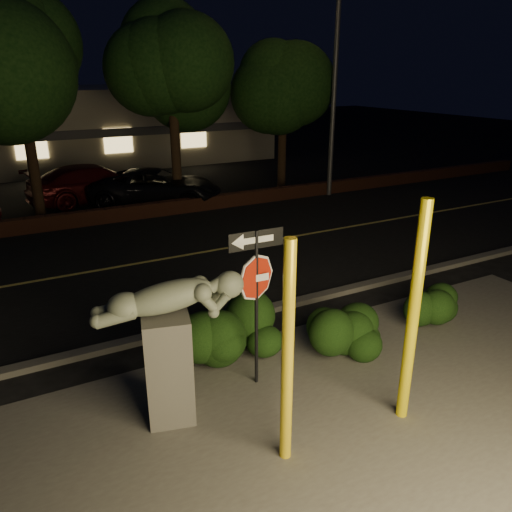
% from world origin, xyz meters
% --- Properties ---
extents(ground, '(90.00, 90.00, 0.00)m').
position_xyz_m(ground, '(0.00, 10.00, 0.00)').
color(ground, black).
rests_on(ground, ground).
extents(patio, '(14.00, 6.00, 0.02)m').
position_xyz_m(patio, '(0.00, -1.00, 0.01)').
color(patio, '#4C4944').
rests_on(patio, ground).
extents(road, '(80.00, 8.00, 0.01)m').
position_xyz_m(road, '(0.00, 7.00, 0.01)').
color(road, black).
rests_on(road, ground).
extents(lane_marking, '(80.00, 0.12, 0.00)m').
position_xyz_m(lane_marking, '(0.00, 7.00, 0.02)').
color(lane_marking, tan).
rests_on(lane_marking, road).
extents(curb, '(80.00, 0.25, 0.12)m').
position_xyz_m(curb, '(0.00, 2.90, 0.06)').
color(curb, '#4C4944').
rests_on(curb, ground).
extents(brick_wall, '(40.00, 0.35, 0.50)m').
position_xyz_m(brick_wall, '(0.00, 11.30, 0.25)').
color(brick_wall, '#462116').
rests_on(brick_wall, ground).
extents(parking_lot, '(40.00, 12.00, 0.01)m').
position_xyz_m(parking_lot, '(0.00, 17.00, 0.01)').
color(parking_lot, black).
rests_on(parking_lot, ground).
extents(building, '(22.00, 10.20, 4.00)m').
position_xyz_m(building, '(0.00, 24.99, 2.00)').
color(building, gray).
rests_on(building, ground).
extents(tree_far_b, '(5.20, 5.20, 8.41)m').
position_xyz_m(tree_far_b, '(-2.50, 13.20, 6.05)').
color(tree_far_b, black).
rests_on(tree_far_b, ground).
extents(tree_far_c, '(4.80, 4.80, 7.84)m').
position_xyz_m(tree_far_c, '(2.50, 12.80, 5.66)').
color(tree_far_c, black).
rests_on(tree_far_c, ground).
extents(tree_far_d, '(4.40, 4.40, 7.42)m').
position_xyz_m(tree_far_d, '(7.50, 13.30, 5.42)').
color(tree_far_d, black).
rests_on(tree_far_d, ground).
extents(yellow_pole_left, '(0.16, 0.16, 3.10)m').
position_xyz_m(yellow_pole_left, '(-0.92, -0.96, 1.55)').
color(yellow_pole_left, yellow).
rests_on(yellow_pole_left, ground).
extents(yellow_pole_right, '(0.17, 0.17, 3.35)m').
position_xyz_m(yellow_pole_right, '(1.07, -1.05, 1.68)').
color(yellow_pole_right, yellow).
rests_on(yellow_pole_right, ground).
extents(signpost, '(0.90, 0.09, 2.65)m').
position_xyz_m(signpost, '(-0.46, 0.72, 1.89)').
color(signpost, black).
rests_on(signpost, ground).
extents(sculpture, '(2.11, 1.02, 2.26)m').
position_xyz_m(sculpture, '(-1.95, 0.54, 1.39)').
color(sculpture, '#4C4944').
rests_on(sculpture, ground).
extents(hedge_center, '(2.35, 1.65, 1.11)m').
position_xyz_m(hedge_center, '(-0.43, 1.52, 0.56)').
color(hedge_center, black).
rests_on(hedge_center, ground).
extents(hedge_right, '(1.98, 1.49, 1.15)m').
position_xyz_m(hedge_right, '(1.41, 0.75, 0.58)').
color(hedge_right, black).
rests_on(hedge_right, ground).
extents(hedge_far_right, '(1.41, 1.05, 0.88)m').
position_xyz_m(hedge_far_right, '(3.51, 0.89, 0.44)').
color(hedge_far_right, black).
rests_on(hedge_far_right, ground).
extents(streetlight, '(1.42, 0.41, 9.39)m').
position_xyz_m(streetlight, '(8.26, 11.07, 5.59)').
color(streetlight, '#47464B').
rests_on(streetlight, ground).
extents(parked_car_darkred, '(5.30, 2.86, 1.46)m').
position_xyz_m(parked_car_darkred, '(-0.32, 14.54, 0.73)').
color(parked_car_darkred, '#440B0E').
rests_on(parked_car_darkred, ground).
extents(parked_car_dark, '(5.40, 4.23, 1.36)m').
position_xyz_m(parked_car_dark, '(1.69, 12.93, 0.68)').
color(parked_car_dark, black).
rests_on(parked_car_dark, ground).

